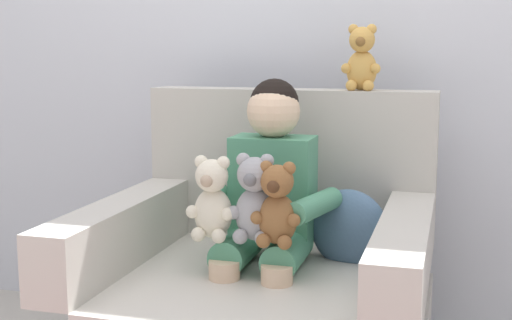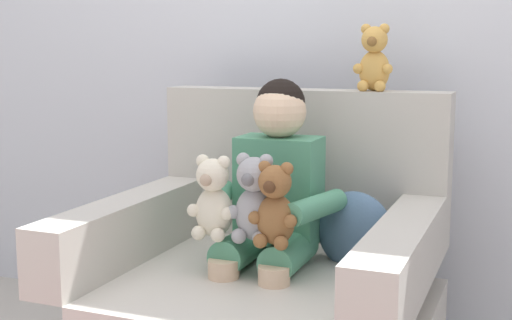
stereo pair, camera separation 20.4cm
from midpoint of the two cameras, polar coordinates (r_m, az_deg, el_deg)
name	(u,v)px [view 2 (the right image)]	position (r m, az deg, el deg)	size (l,w,h in m)	color
armchair	(266,304)	(2.25, 3.44, -11.75)	(1.02, 0.98, 0.96)	#BCB7AD
seated_child	(272,197)	(2.19, 3.98, -3.10)	(0.45, 0.39, 0.82)	#4C9370
plush_grey	(254,201)	(2.04, 2.71, -3.38)	(0.16, 0.13, 0.26)	#9E9EA3
plush_cream	(213,200)	(2.08, -0.74, -3.29)	(0.15, 0.12, 0.25)	silver
plush_brown	(275,207)	(2.00, 4.49, -3.88)	(0.15, 0.12, 0.25)	brown
plush_honey_on_backrest	(374,60)	(2.40, 12.08, 8.00)	(0.13, 0.11, 0.22)	gold
throw_pillow	(355,232)	(2.25, 10.68, -5.82)	(0.26, 0.12, 0.26)	slate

